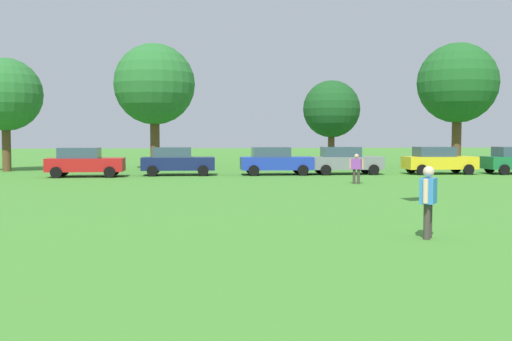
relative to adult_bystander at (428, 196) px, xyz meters
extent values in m
plane|color=#42842D|center=(-6.41, 17.30, -1.00)|extent=(160.00, 160.00, 0.00)
cylinder|color=#3F3833|center=(0.07, 0.11, -0.59)|extent=(0.15, 0.15, 0.83)
cylinder|color=#3F3833|center=(-0.07, -0.11, -0.59)|extent=(0.15, 0.15, 0.83)
cube|color=#337FCC|center=(0.00, 0.00, 0.12)|extent=(0.55, 0.63, 0.58)
cylinder|color=beige|center=(0.18, 0.29, 0.13)|extent=(0.12, 0.12, 0.55)
cylinder|color=beige|center=(-0.18, -0.29, 0.13)|extent=(0.12, 0.12, 0.55)
sphere|color=beige|center=(0.00, 0.00, 0.56)|extent=(0.26, 0.26, 0.26)
cylinder|color=#3F3833|center=(2.44, 15.54, -0.64)|extent=(0.14, 0.14, 0.72)
cylinder|color=#3F3833|center=(2.63, 15.44, -0.64)|extent=(0.14, 0.14, 0.72)
cube|color=purple|center=(2.53, 15.49, -0.02)|extent=(0.55, 0.45, 0.51)
cylinder|color=tan|center=(2.26, 15.62, 0.00)|extent=(0.11, 0.11, 0.48)
cylinder|color=tan|center=(2.80, 15.36, 0.00)|extent=(0.11, 0.11, 0.48)
sphere|color=tan|center=(2.53, 15.49, 0.37)|extent=(0.23, 0.23, 0.23)
cube|color=red|center=(-11.59, 21.93, -0.30)|extent=(4.30, 1.80, 0.76)
cube|color=#334756|center=(-11.94, 21.93, 0.38)|extent=(2.24, 1.58, 0.60)
cylinder|color=black|center=(-10.13, 22.83, -0.68)|extent=(0.64, 0.22, 0.64)
cylinder|color=black|center=(-10.13, 21.03, -0.68)|extent=(0.64, 0.22, 0.64)
cylinder|color=black|center=(-13.05, 22.83, -0.68)|extent=(0.64, 0.22, 0.64)
cylinder|color=black|center=(-13.05, 21.03, -0.68)|extent=(0.64, 0.22, 0.64)
cube|color=#141E4C|center=(-6.35, 22.79, -0.30)|extent=(4.30, 1.80, 0.76)
cube|color=#334756|center=(-6.69, 22.79, 0.38)|extent=(2.24, 1.58, 0.60)
cylinder|color=black|center=(-4.89, 23.69, -0.68)|extent=(0.64, 0.22, 0.64)
cylinder|color=black|center=(-4.89, 21.89, -0.68)|extent=(0.64, 0.22, 0.64)
cylinder|color=black|center=(-7.81, 23.69, -0.68)|extent=(0.64, 0.22, 0.64)
cylinder|color=black|center=(-7.81, 21.89, -0.68)|extent=(0.64, 0.22, 0.64)
cube|color=#1E38AD|center=(-0.46, 22.58, -0.30)|extent=(4.30, 1.80, 0.76)
cube|color=#334756|center=(-0.81, 22.58, 0.38)|extent=(2.24, 1.58, 0.60)
cylinder|color=black|center=(1.00, 23.48, -0.68)|extent=(0.64, 0.22, 0.64)
cylinder|color=black|center=(1.00, 21.68, -0.68)|extent=(0.64, 0.22, 0.64)
cylinder|color=black|center=(-1.92, 23.48, -0.68)|extent=(0.64, 0.22, 0.64)
cylinder|color=black|center=(-1.92, 21.68, -0.68)|extent=(0.64, 0.22, 0.64)
cube|color=slate|center=(3.86, 22.69, -0.30)|extent=(4.30, 1.80, 0.76)
cube|color=#334756|center=(3.51, 22.69, 0.38)|extent=(2.24, 1.58, 0.60)
cylinder|color=black|center=(5.32, 23.59, -0.68)|extent=(0.64, 0.22, 0.64)
cylinder|color=black|center=(5.32, 21.79, -0.68)|extent=(0.64, 0.22, 0.64)
cylinder|color=black|center=(2.40, 23.59, -0.68)|extent=(0.64, 0.22, 0.64)
cylinder|color=black|center=(2.40, 21.79, -0.68)|extent=(0.64, 0.22, 0.64)
cube|color=yellow|center=(9.64, 22.36, -0.30)|extent=(4.30, 1.80, 0.76)
cube|color=#334756|center=(9.30, 22.36, 0.38)|extent=(2.24, 1.58, 0.60)
cylinder|color=black|center=(11.11, 23.26, -0.68)|extent=(0.64, 0.22, 0.64)
cylinder|color=black|center=(11.11, 21.46, -0.68)|extent=(0.64, 0.22, 0.64)
cylinder|color=black|center=(8.18, 23.26, -0.68)|extent=(0.64, 0.22, 0.64)
cylinder|color=black|center=(8.18, 21.46, -0.68)|extent=(0.64, 0.22, 0.64)
cylinder|color=black|center=(13.16, 22.87, -0.68)|extent=(0.64, 0.22, 0.64)
cylinder|color=black|center=(13.16, 21.07, -0.68)|extent=(0.64, 0.22, 0.64)
cylinder|color=brown|center=(-17.74, 27.87, 0.52)|extent=(0.56, 0.56, 3.04)
sphere|color=#286B2D|center=(-17.74, 27.87, 4.07)|extent=(4.80, 4.80, 4.80)
cylinder|color=brown|center=(-8.12, 29.03, 0.77)|extent=(0.65, 0.65, 3.54)
sphere|color=#286B2D|center=(-8.12, 29.03, 4.92)|extent=(5.60, 5.60, 5.60)
cylinder|color=brown|center=(4.20, 28.27, 0.27)|extent=(0.47, 0.47, 2.53)
sphere|color=#194C1E|center=(4.20, 28.27, 3.23)|extent=(4.00, 4.00, 4.00)
cylinder|color=brown|center=(14.10, 29.89, 0.88)|extent=(0.69, 0.69, 3.76)
sphere|color=#1E5B23|center=(14.10, 29.89, 5.27)|extent=(5.93, 5.93, 5.93)
camera|label=1|loc=(-5.35, -13.34, 1.39)|focal=42.25mm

